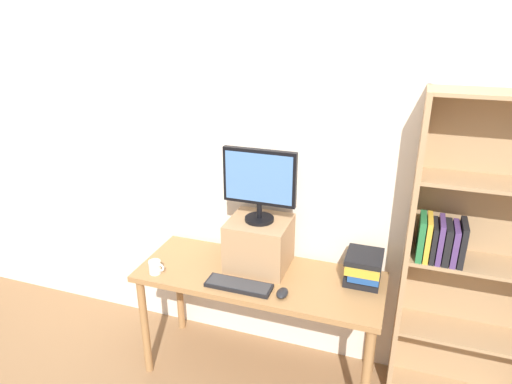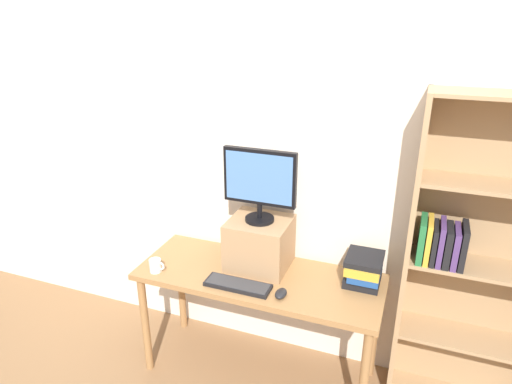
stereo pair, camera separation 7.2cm
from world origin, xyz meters
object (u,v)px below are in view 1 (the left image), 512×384
(computer_mouse, at_px, (282,293))
(book_stack, at_px, (364,267))
(riser_box, at_px, (259,243))
(desk, at_px, (259,287))
(bookshelf_unit, at_px, (480,260))
(computer_monitor, at_px, (259,182))
(keyboard, at_px, (239,285))
(coffee_mug, at_px, (155,267))

(computer_mouse, bearing_deg, book_stack, 36.65)
(riser_box, xyz_separation_m, computer_mouse, (0.23, -0.27, -0.14))
(desk, xyz_separation_m, bookshelf_unit, (1.22, 0.21, 0.30))
(computer_monitor, distance_m, keyboard, 0.62)
(computer_mouse, xyz_separation_m, coffee_mug, (-0.80, -0.02, 0.02))
(desk, distance_m, bookshelf_unit, 1.27)
(riser_box, height_order, book_stack, riser_box)
(computer_mouse, bearing_deg, riser_box, 130.16)
(riser_box, bearing_deg, book_stack, 3.17)
(bookshelf_unit, height_order, computer_monitor, bookshelf_unit)
(computer_monitor, height_order, book_stack, computer_monitor)
(bookshelf_unit, xyz_separation_m, book_stack, (-0.61, -0.07, -0.12))
(bookshelf_unit, distance_m, keyboard, 1.36)
(keyboard, distance_m, book_stack, 0.74)
(bookshelf_unit, bearing_deg, desk, -170.02)
(bookshelf_unit, height_order, keyboard, bookshelf_unit)
(keyboard, bearing_deg, computer_mouse, -0.13)
(bookshelf_unit, height_order, coffee_mug, bookshelf_unit)
(desk, distance_m, coffee_mug, 0.65)
(desk, distance_m, riser_box, 0.27)
(desk, xyz_separation_m, riser_box, (-0.04, 0.10, 0.25))
(desk, bearing_deg, bookshelf_unit, 9.98)
(computer_mouse, relative_size, coffee_mug, 1.03)
(keyboard, bearing_deg, computer_monitor, 82.74)
(desk, relative_size, book_stack, 5.59)
(computer_monitor, bearing_deg, desk, -70.78)
(book_stack, bearing_deg, coffee_mug, -164.81)
(keyboard, bearing_deg, book_stack, 24.38)
(riser_box, distance_m, computer_monitor, 0.41)
(coffee_mug, bearing_deg, keyboard, 2.49)
(desk, height_order, computer_mouse, computer_mouse)
(keyboard, distance_m, computer_mouse, 0.26)
(computer_mouse, relative_size, book_stack, 0.39)
(desk, bearing_deg, computer_monitor, 109.22)
(desk, distance_m, computer_monitor, 0.66)
(riser_box, xyz_separation_m, computer_monitor, (-0.00, -0.00, 0.41))
(riser_box, bearing_deg, bookshelf_unit, 5.01)
(book_stack, xyz_separation_m, coffee_mug, (-1.21, -0.33, -0.05))
(book_stack, bearing_deg, computer_mouse, -143.35)
(book_stack, bearing_deg, desk, -166.97)
(computer_monitor, distance_m, computer_mouse, 0.65)
(computer_monitor, xyz_separation_m, computer_mouse, (0.23, -0.27, -0.55))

